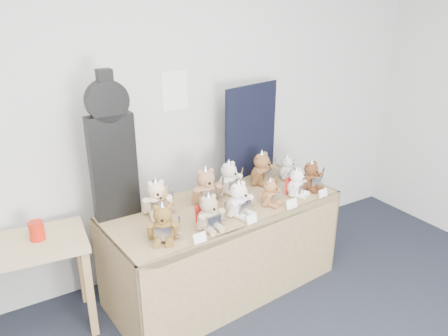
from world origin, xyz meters
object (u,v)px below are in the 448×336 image
side_table (21,261)px  teddy_back_left (157,199)px  teddy_front_left (209,214)px  teddy_back_right (262,170)px  teddy_front_far_right (297,183)px  teddy_back_far_left (161,201)px  teddy_back_end (287,168)px  teddy_back_centre_left (206,188)px  guitar_case (112,148)px  teddy_front_end (311,177)px  teddy_back_centre_right (229,179)px  teddy_front_centre (239,200)px  display_table (229,227)px  teddy_front_right (271,193)px  red_cup (37,231)px  teddy_front_far_left (163,224)px

side_table → teddy_back_left: (0.90, -0.13, 0.27)m
teddy_front_left → teddy_back_right: size_ratio=0.90×
teddy_front_far_right → teddy_back_far_left: bearing=143.6°
teddy_back_end → teddy_back_centre_left: bearing=152.0°
guitar_case → teddy_front_far_right: size_ratio=4.13×
side_table → teddy_back_far_left: teddy_back_far_left is taller
guitar_case → teddy_front_end: size_ratio=3.89×
teddy_front_left → teddy_back_far_left: bearing=114.0°
guitar_case → teddy_back_centre_right: bearing=-5.9°
teddy_back_centre_right → teddy_front_end: bearing=-39.6°
teddy_front_left → teddy_front_centre: 0.27m
teddy_front_left → teddy_back_centre_left: (0.16, 0.33, 0.02)m
display_table → teddy_back_right: 0.58m
teddy_back_right → teddy_back_centre_right: bearing=165.2°
teddy_front_end → teddy_back_left: size_ratio=0.90×
guitar_case → teddy_back_left: 0.46m
display_table → teddy_front_centre: (0.00, -0.13, 0.27)m
teddy_front_end → teddy_back_far_left: bearing=166.2°
teddy_front_right → teddy_back_right: size_ratio=0.74×
teddy_back_centre_left → teddy_back_end: bearing=11.8°
teddy_front_centre → teddy_front_right: bearing=-8.9°
teddy_front_left → teddy_back_left: (-0.21, 0.37, 0.01)m
red_cup → teddy_front_end: bearing=-10.3°
display_table → teddy_back_far_left: teddy_back_far_left is taller
teddy_back_centre_right → teddy_back_left: bearing=169.0°
display_table → teddy_front_centre: 0.30m
side_table → teddy_back_centre_left: 1.31m
teddy_front_left → teddy_back_left: 0.42m
teddy_front_centre → teddy_front_end: 0.73m
teddy_back_centre_left → teddy_front_centre: bearing=-61.4°
display_table → teddy_back_centre_left: size_ratio=5.77×
display_table → teddy_back_far_left: size_ratio=7.52×
teddy_front_far_left → teddy_back_right: teddy_back_right is taller
side_table → teddy_front_left: (1.11, -0.49, 0.27)m
display_table → teddy_front_centre: teddy_front_centre is taller
teddy_front_left → red_cup: bearing=149.6°
teddy_front_far_left → teddy_front_end: (1.31, 0.12, -0.01)m
guitar_case → teddy_front_right: (1.01, -0.41, -0.40)m
side_table → teddy_back_right: bearing=3.4°
teddy_back_right → teddy_back_end: teddy_back_right is taller
teddy_back_centre_left → teddy_back_centre_right: (0.25, 0.08, -0.01)m
teddy_back_right → teddy_front_far_right: bearing=-88.3°
display_table → teddy_back_right: teddy_back_right is taller
teddy_front_right → teddy_back_centre_right: teddy_back_centre_right is taller
guitar_case → teddy_front_far_right: (1.28, -0.38, -0.40)m
teddy_front_left → teddy_front_end: (0.99, 0.14, -0.00)m
teddy_front_right → teddy_back_centre_left: size_ratio=0.72×
teddy_back_centre_right → teddy_back_far_left: teddy_back_centre_right is taller
teddy_back_left → display_table: bearing=-9.2°
teddy_front_far_right → teddy_back_centre_left: (-0.66, 0.22, 0.03)m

